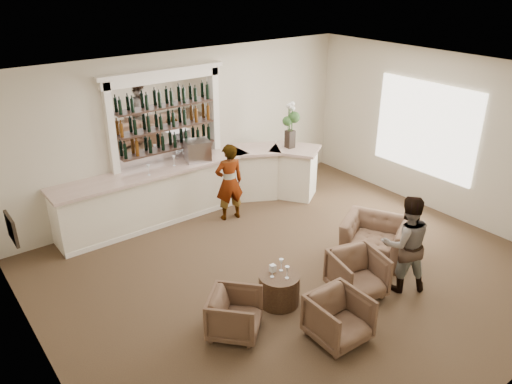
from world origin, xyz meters
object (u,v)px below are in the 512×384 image
Objects in this scene: guest at (405,244)px; armchair_far at (375,239)px; sommelier at (229,182)px; armchair_right at (357,274)px; bar_counter at (195,187)px; armchair_left at (235,314)px; cocktail_table at (279,289)px; flower_vase at (290,122)px; espresso_machine at (197,151)px; armchair_center at (339,318)px.

armchair_far is (0.38, 0.88, -0.45)m from guest.
sommelier is 3.40m from armchair_right.
sommelier is at bearing -57.38° from bar_counter.
sommelier is 2.25× the size of armchair_left.
armchair_left is 3.17m from armchair_far.
sommelier reaches higher than armchair_left.
cocktail_table is 0.57× the size of armchair_far.
flower_vase is (3.67, 3.12, 1.39)m from armchair_left.
sommelier is 0.99× the size of guest.
guest is 4.04m from flower_vase.
armchair_far is at bearing 125.84° from sommelier.
sommelier is 1.95m from flower_vase.
bar_counter is at bearing 80.56° from cocktail_table.
armchair_left is (-0.95, -0.17, 0.08)m from cocktail_table.
cocktail_table is at bearing -118.37° from armchair_far.
cocktail_table is at bearing -32.89° from armchair_left.
flower_vase reaches higher than armchair_far.
armchair_left is 0.91× the size of armchair_right.
sommelier is at bearing 175.12° from armchair_far.
espresso_machine is 0.47× the size of flower_vase.
flower_vase is at bearing 79.94° from armchair_right.
armchair_right is 1.22m from armchair_far.
armchair_right is (0.14, -3.37, -0.45)m from sommelier.
bar_counter is 7.19× the size of armchair_right.
guest reaches higher than espresso_machine.
armchair_far is (1.22, -2.81, -0.45)m from sommelier.
bar_counter reaches higher than cocktail_table.
armchair_right is (1.14, -0.56, 0.11)m from cocktail_table.
sommelier is 3.59m from armchair_left.
armchair_far is at bearing -39.78° from armchair_left.
espresso_machine is (-1.14, 4.38, 0.54)m from guest.
armchair_center is (-1.71, -0.26, -0.46)m from guest.
armchair_far is at bearing 41.70° from armchair_right.
espresso_machine is at bearing 22.96° from armchair_left.
espresso_machine is 2.12m from flower_vase.
bar_counter is 3.53m from cocktail_table.
armchair_center is at bearing -84.61° from armchair_left.
sommelier is 1.46× the size of armchair_far.
cocktail_table is 1.32× the size of espresso_machine.
armchair_center is at bearing -83.26° from cocktail_table.
bar_counter is 5.14× the size of armchair_far.
armchair_right is 0.72× the size of armchair_far.
sommelier is at bearing 70.48° from cocktail_table.
bar_counter reaches higher than armchair_left.
armchair_right is at bearing 31.29° from armchair_center.
armchair_center is 2.37m from armchair_far.
bar_counter is 3.94m from armchair_left.
sommelier is at bearing 79.16° from armchair_center.
flower_vase reaches higher than guest.
armchair_right reaches higher than armchair_left.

